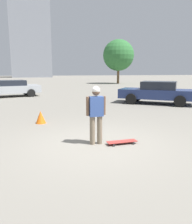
# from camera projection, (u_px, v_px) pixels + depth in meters

# --- Properties ---
(ground_plane) EXTENTS (220.00, 220.00, 0.00)m
(ground_plane) POSITION_uv_depth(u_px,v_px,m) (96.00, 144.00, 5.96)
(ground_plane) COLOR gray
(person) EXTENTS (0.54, 0.22, 1.57)m
(person) POSITION_uv_depth(u_px,v_px,m) (96.00, 111.00, 5.79)
(person) COLOR #7A6B56
(person) RESTS_ON ground_plane
(skateboard) EXTENTS (0.84, 0.31, 0.08)m
(skateboard) POSITION_uv_depth(u_px,v_px,m) (122.00, 142.00, 5.93)
(skateboard) COLOR #A5332D
(skateboard) RESTS_ON ground_plane
(car_parked_near) EXTENTS (4.62, 4.14, 1.36)m
(car_parked_near) POSITION_uv_depth(u_px,v_px,m) (157.00, 92.00, 13.36)
(car_parked_near) COLOR navy
(car_parked_near) RESTS_ON ground_plane
(car_parked_far) EXTENTS (4.66, 2.83, 1.29)m
(car_parked_far) POSITION_uv_depth(u_px,v_px,m) (11.00, 88.00, 17.09)
(car_parked_far) COLOR #ADB2B7
(car_parked_far) RESTS_ON ground_plane
(building_block_distant) EXTENTS (13.32, 10.21, 26.79)m
(building_block_distant) POSITION_uv_depth(u_px,v_px,m) (31.00, 39.00, 76.75)
(building_block_distant) COLOR gray
(building_block_distant) RESTS_ON ground_plane
(tree_distant) EXTENTS (5.03, 5.03, 7.10)m
(tree_distant) POSITION_uv_depth(u_px,v_px,m) (118.00, 55.00, 35.52)
(tree_distant) COLOR brown
(tree_distant) RESTS_ON ground_plane
(traffic_cone) EXTENTS (0.39, 0.39, 0.47)m
(traffic_cone) POSITION_uv_depth(u_px,v_px,m) (41.00, 117.00, 8.29)
(traffic_cone) COLOR orange
(traffic_cone) RESTS_ON ground_plane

